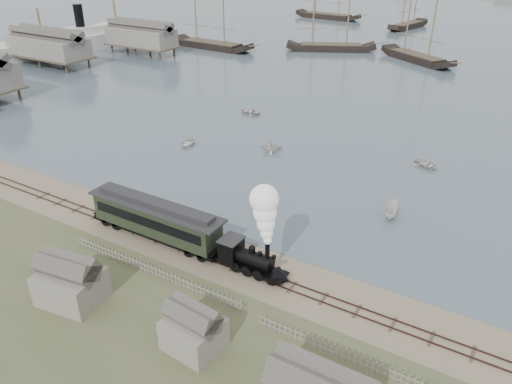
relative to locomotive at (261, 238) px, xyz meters
The scene contains 20 objects.
ground 4.83m from the locomotive, 132.07° to the left, with size 600.00×600.00×0.00m, color gray.
harbor_water 172.06m from the locomotive, 90.60° to the left, with size 600.00×336.00×0.06m, color #42545F.
rail_track 4.36m from the locomotive, behind, with size 120.00×1.80×0.16m.
picket_fence_west 10.49m from the locomotive, 148.95° to the right, with size 19.00×0.10×1.20m, color slate, non-canonical shape.
picket_fence_east 12.68m from the locomotive, 27.22° to the right, with size 15.00×0.10×1.20m, color slate, non-canonical shape.
shed_left 16.63m from the locomotive, 137.02° to the right, with size 5.00×4.00×4.10m, color slate, non-canonical shape.
shed_mid 10.78m from the locomotive, 88.88° to the right, with size 4.00×3.50×3.60m, color slate, non-canonical shape.
western_wharf 88.42m from the locomotive, 151.64° to the left, with size 36.00×56.00×8.00m, color slate, non-canonical shape.
locomotive is the anchor object (origin of this frame).
passenger_coach 12.22m from the locomotive, behind, with size 15.40×2.97×3.74m.
beached_dinghy 16.80m from the locomotive, behind, with size 3.99×2.85×0.83m, color silver.
steamship 109.28m from the locomotive, 146.21° to the left, with size 50.94×8.49×11.14m, color silver, non-canonical shape.
rowboat_0 32.83m from the locomotive, 139.65° to the left, with size 3.36×2.40×0.70m, color silver.
rowboat_1 28.82m from the locomotive, 117.65° to the left, with size 3.04×2.62×1.60m, color silver.
rowboat_2 18.01m from the locomotive, 67.51° to the left, with size 3.61×1.36×1.39m, color silver.
rowboat_3 32.40m from the locomotive, 77.81° to the left, with size 3.47×2.48×0.72m, color silver.
rowboat_6 45.45m from the locomotive, 123.07° to the left, with size 3.90×2.79×0.81m, color silver.
schooner_0 100.09m from the locomotive, 128.13° to the left, with size 24.32×5.61×20.00m, color black, non-canonical shape.
schooner_1 98.28m from the locomotive, 109.93° to the left, with size 22.95×5.30×20.00m, color black, non-canonical shape.
schooner_2 92.40m from the locomotive, 96.80° to the left, with size 21.58×4.98×20.00m, color black, non-canonical shape.
Camera 1 is at (20.29, -33.37, 27.57)m, focal length 35.00 mm.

